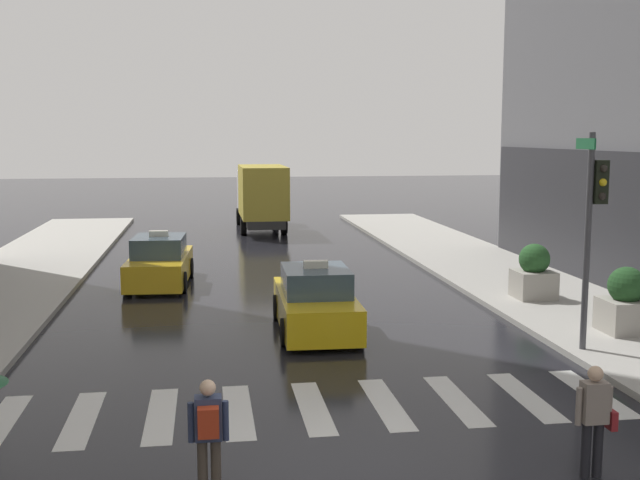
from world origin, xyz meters
The scene contains 10 objects.
ground_plane centered at (0.00, 0.00, 0.00)m, with size 160.00×160.00×0.00m, color black.
crosswalk_markings centered at (0.00, 3.00, 0.00)m, with size 11.30×2.80×0.01m.
traffic_light_pole centered at (6.52, 5.43, 3.26)m, with size 0.44×0.84×4.80m.
taxi_lead centered at (0.82, 8.47, 0.72)m, with size 2.01×4.58×1.80m.
taxi_second centered at (-3.39, 15.16, 0.72)m, with size 2.13×4.63×1.80m.
box_truck centered at (0.93, 29.10, 1.85)m, with size 2.31×7.55×3.35m.
pedestrian_with_backpack centered at (-1.87, -0.30, 0.97)m, with size 0.55×0.43×1.65m.
pedestrian_with_handbag centered at (3.59, -0.43, 0.93)m, with size 0.60×0.24×1.65m.
planter_near_corner centered at (8.14, 6.70, 0.87)m, with size 1.10×1.10×1.60m.
planter_mid_block centered at (7.59, 10.79, 0.87)m, with size 1.10×1.10×1.60m.
Camera 1 is at (-1.83, -10.39, 4.90)m, focal length 43.60 mm.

